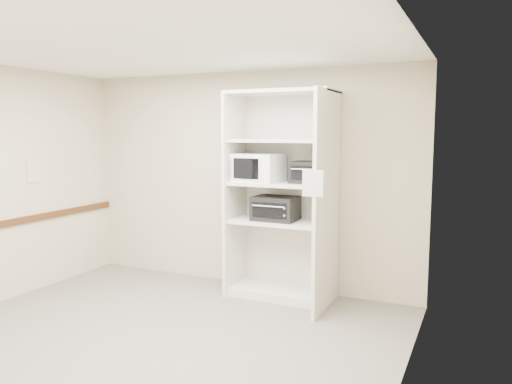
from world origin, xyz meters
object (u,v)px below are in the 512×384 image
at_px(toaster_oven_lower, 276,208).
at_px(microwave, 258,168).
at_px(shelving_unit, 285,203).
at_px(toaster_oven_upper, 311,172).

bearing_deg(toaster_oven_lower, microwave, -173.77).
bearing_deg(microwave, shelving_unit, 15.59).
height_order(shelving_unit, toaster_oven_upper, shelving_unit).
xyz_separation_m(shelving_unit, toaster_oven_lower, (-0.11, -0.03, -0.07)).
relative_size(shelving_unit, toaster_oven_lower, 4.78).
bearing_deg(toaster_oven_lower, shelving_unit, 15.81).
relative_size(shelving_unit, toaster_oven_upper, 5.61).
bearing_deg(shelving_unit, microwave, -170.64).
height_order(microwave, toaster_oven_lower, microwave).
bearing_deg(shelving_unit, toaster_oven_lower, -164.31).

